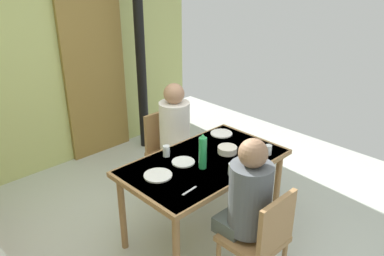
# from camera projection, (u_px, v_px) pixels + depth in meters

# --- Properties ---
(ground_plane) EXTENTS (5.81, 5.81, 0.00)m
(ground_plane) POSITION_uv_depth(u_px,v_px,m) (182.00, 255.00, 3.23)
(ground_plane) COLOR #B7BEB2
(wall_back) EXTENTS (4.09, 0.10, 2.77)m
(wall_back) POSITION_uv_depth(u_px,v_px,m) (40.00, 50.00, 4.13)
(wall_back) COLOR #B6BF6F
(wall_back) RESTS_ON ground_plane
(door_wooden) EXTENTS (0.80, 0.05, 2.00)m
(door_wooden) POSITION_uv_depth(u_px,v_px,m) (95.00, 76.00, 4.61)
(door_wooden) COLOR olive
(door_wooden) RESTS_ON ground_plane
(stove_pipe_column) EXTENTS (0.12, 0.12, 2.77)m
(stove_pipe_column) POSITION_uv_depth(u_px,v_px,m) (140.00, 41.00, 4.59)
(stove_pipe_column) COLOR black
(stove_pipe_column) RESTS_ON ground_plane
(dining_table) EXTENTS (1.39, 0.81, 0.74)m
(dining_table) POSITION_uv_depth(u_px,v_px,m) (204.00, 169.00, 3.23)
(dining_table) COLOR #976F44
(dining_table) RESTS_ON ground_plane
(chair_near_diner) EXTENTS (0.40, 0.40, 0.87)m
(chair_near_diner) POSITION_uv_depth(u_px,v_px,m) (261.00, 238.00, 2.67)
(chair_near_diner) COLOR #976F44
(chair_near_diner) RESTS_ON ground_plane
(chair_far_diner) EXTENTS (0.40, 0.40, 0.87)m
(chair_far_diner) POSITION_uv_depth(u_px,v_px,m) (167.00, 148.00, 3.95)
(chair_far_diner) COLOR #976F44
(chair_far_diner) RESTS_ON ground_plane
(person_near_diner) EXTENTS (0.30, 0.37, 0.77)m
(person_near_diner) POSITION_uv_depth(u_px,v_px,m) (248.00, 196.00, 2.65)
(person_near_diner) COLOR #4B5651
(person_near_diner) RESTS_ON ground_plane
(person_far_diner) EXTENTS (0.30, 0.37, 0.77)m
(person_far_diner) POSITION_uv_depth(u_px,v_px,m) (176.00, 127.00, 3.74)
(person_far_diner) COLOR silver
(person_far_diner) RESTS_ON ground_plane
(water_bottle_green_near) EXTENTS (0.07, 0.07, 0.30)m
(water_bottle_green_near) POSITION_uv_depth(u_px,v_px,m) (203.00, 152.00, 3.04)
(water_bottle_green_near) COLOR #269750
(water_bottle_green_near) RESTS_ON dining_table
(serving_bowl_center) EXTENTS (0.17, 0.17, 0.05)m
(serving_bowl_center) POSITION_uv_depth(u_px,v_px,m) (227.00, 150.00, 3.33)
(serving_bowl_center) COLOR silver
(serving_bowl_center) RESTS_ON dining_table
(dinner_plate_near_left) EXTENTS (0.19, 0.19, 0.01)m
(dinner_plate_near_left) POSITION_uv_depth(u_px,v_px,m) (183.00, 162.00, 3.17)
(dinner_plate_near_left) COLOR white
(dinner_plate_near_left) RESTS_ON dining_table
(dinner_plate_near_right) EXTENTS (0.21, 0.21, 0.01)m
(dinner_plate_near_right) POSITION_uv_depth(u_px,v_px,m) (221.00, 133.00, 3.69)
(dinner_plate_near_right) COLOR white
(dinner_plate_near_right) RESTS_ON dining_table
(dinner_plate_far_center) EXTENTS (0.22, 0.22, 0.01)m
(dinner_plate_far_center) POSITION_uv_depth(u_px,v_px,m) (158.00, 175.00, 2.97)
(dinner_plate_far_center) COLOR white
(dinner_plate_far_center) RESTS_ON dining_table
(drinking_glass_by_near_diner) EXTENTS (0.06, 0.06, 0.10)m
(drinking_glass_by_near_diner) POSITION_uv_depth(u_px,v_px,m) (166.00, 151.00, 3.26)
(drinking_glass_by_near_diner) COLOR silver
(drinking_glass_by_near_diner) RESTS_ON dining_table
(drinking_glass_by_far_diner) EXTENTS (0.06, 0.06, 0.09)m
(drinking_glass_by_far_diner) POSITION_uv_depth(u_px,v_px,m) (268.00, 150.00, 3.29)
(drinking_glass_by_far_diner) COLOR silver
(drinking_glass_by_far_diner) RESTS_ON dining_table
(drinking_glass_spare_center) EXTENTS (0.06, 0.06, 0.10)m
(drinking_glass_spare_center) POSITION_uv_depth(u_px,v_px,m) (232.00, 169.00, 2.97)
(drinking_glass_spare_center) COLOR silver
(drinking_glass_spare_center) RESTS_ON dining_table
(cutlery_knife_near) EXTENTS (0.08, 0.14, 0.00)m
(cutlery_knife_near) POSITION_uv_depth(u_px,v_px,m) (203.00, 156.00, 3.28)
(cutlery_knife_near) COLOR silver
(cutlery_knife_near) RESTS_ON dining_table
(cutlery_fork_near) EXTENTS (0.15, 0.03, 0.00)m
(cutlery_fork_near) POSITION_uv_depth(u_px,v_px,m) (189.00, 191.00, 2.78)
(cutlery_fork_near) COLOR silver
(cutlery_fork_near) RESTS_ON dining_table
(cutlery_knife_far) EXTENTS (0.14, 0.08, 0.00)m
(cutlery_knife_far) POSITION_uv_depth(u_px,v_px,m) (247.00, 159.00, 3.23)
(cutlery_knife_far) COLOR silver
(cutlery_knife_far) RESTS_ON dining_table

